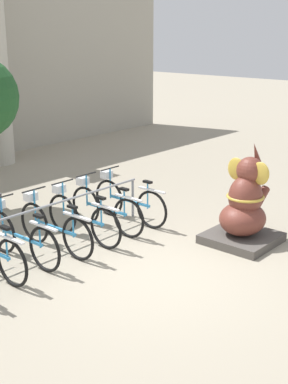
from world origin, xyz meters
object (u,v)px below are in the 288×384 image
at_px(bicycle_4, 54,227).
at_px(bicycle_3, 21,237).
at_px(bicycle_5, 82,217).
at_px(bicycle_6, 105,208).
at_px(elephant_statue, 244,209).
at_px(bicycle_7, 128,200).

bearing_deg(bicycle_4, bicycle_3, 174.62).
distance_m(bicycle_3, bicycle_5, 1.24).
bearing_deg(bicycle_5, bicycle_4, 179.19).
height_order(bicycle_4, bicycle_6, same).
height_order(bicycle_3, elephant_statue, elephant_statue).
height_order(bicycle_5, bicycle_7, same).
bearing_deg(elephant_statue, bicycle_3, 143.71).
xyz_separation_m(bicycle_4, bicycle_7, (1.85, 0.03, 0.00)).
bearing_deg(bicycle_3, bicycle_6, -0.47).
distance_m(bicycle_5, bicycle_7, 1.23).
distance_m(bicycle_6, bicycle_7, 0.62).
distance_m(bicycle_4, bicycle_7, 1.85).
relative_size(bicycle_4, bicycle_5, 1.00).
distance_m(bicycle_4, bicycle_5, 0.62).
height_order(bicycle_5, bicycle_6, same).
bearing_deg(bicycle_5, bicycle_3, 176.90).
bearing_deg(bicycle_3, bicycle_4, -5.38).
height_order(bicycle_5, elephant_statue, elephant_statue).
bearing_deg(bicycle_6, bicycle_5, -175.22).
distance_m(bicycle_6, elephant_statue, 2.50).
distance_m(bicycle_3, elephant_statue, 3.75).
bearing_deg(bicycle_6, elephant_statue, -62.01).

